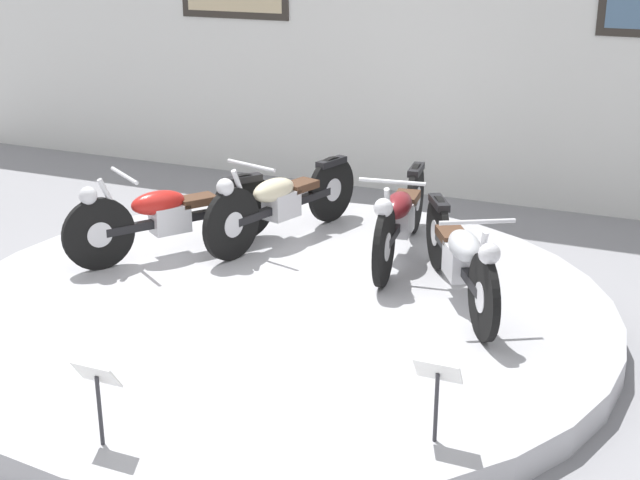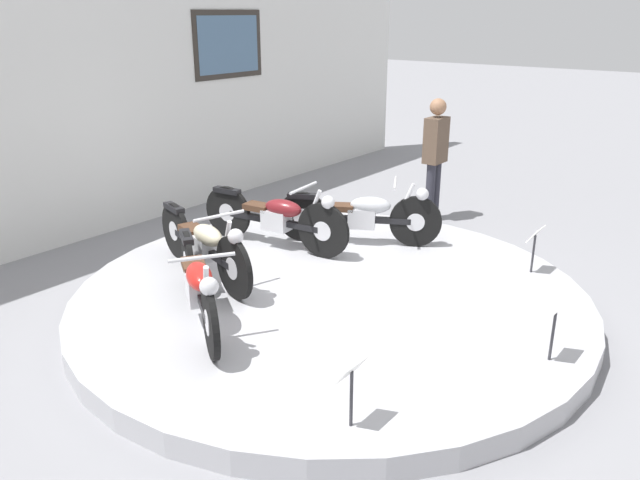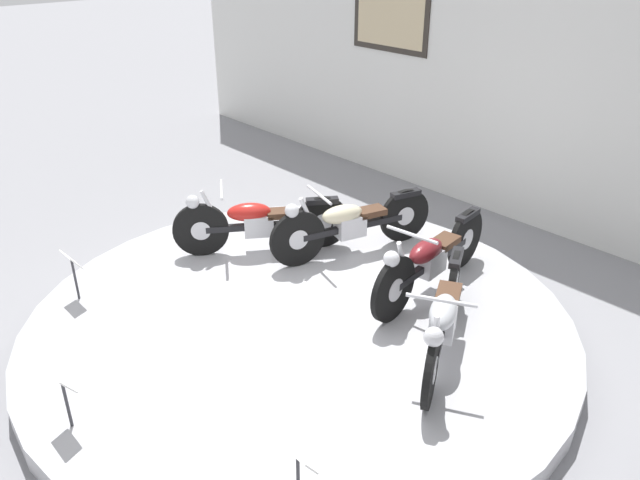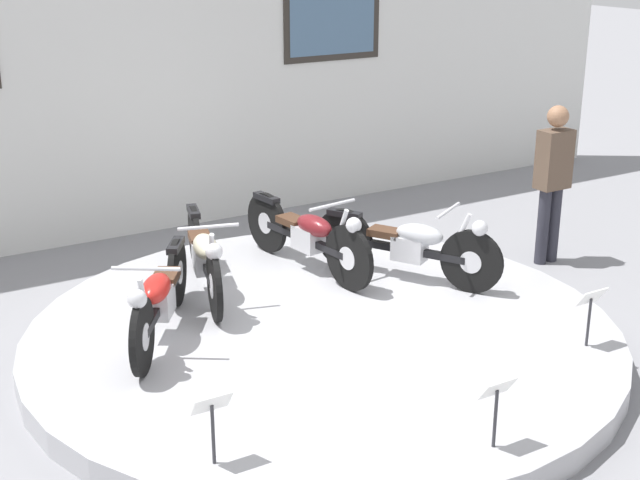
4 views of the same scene
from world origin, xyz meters
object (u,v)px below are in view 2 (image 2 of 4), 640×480
at_px(motorcycle_red, 198,284).
at_px(motorcycle_silver, 362,214).
at_px(visitor_standing, 435,152).
at_px(motorcycle_cream, 204,243).
at_px(info_placard_front_centre, 555,319).
at_px(info_placard_front_left, 352,379).
at_px(motorcycle_maroon, 276,216).
at_px(info_placard_front_right, 535,240).

distance_m(motorcycle_red, motorcycle_silver, 2.56).
bearing_deg(motorcycle_red, visitor_standing, 1.07).
bearing_deg(motorcycle_cream, motorcycle_silver, -21.33).
bearing_deg(motorcycle_red, motorcycle_silver, -0.03).
bearing_deg(info_placard_front_centre, info_placard_front_left, 155.33).
height_order(info_placard_front_left, visitor_standing, visitor_standing).
relative_size(motorcycle_cream, info_placard_front_centre, 3.75).
xyz_separation_m(motorcycle_red, visitor_standing, (4.48, 0.08, 0.40)).
xyz_separation_m(motorcycle_cream, info_placard_front_left, (-1.11, -2.65, -0.02)).
bearing_deg(info_placard_front_left, motorcycle_cream, 67.26).
bearing_deg(motorcycle_cream, info_placard_front_left, -112.74).
height_order(motorcycle_maroon, info_placard_front_right, motorcycle_maroon).
height_order(motorcycle_red, visitor_standing, visitor_standing).
bearing_deg(motorcycle_silver, motorcycle_cream, 158.67).
bearing_deg(visitor_standing, info_placard_front_right, -127.07).
bearing_deg(motorcycle_silver, motorcycle_red, 179.97).
height_order(motorcycle_cream, info_placard_front_right, motorcycle_cream).
relative_size(motorcycle_red, visitor_standing, 0.96).
bearing_deg(motorcycle_maroon, motorcycle_cream, 179.97).
xyz_separation_m(motorcycle_silver, info_placard_front_left, (-2.96, -1.94, -0.01)).
height_order(motorcycle_maroon, info_placard_front_left, motorcycle_maroon).
bearing_deg(motorcycle_maroon, motorcycle_silver, -44.90).
bearing_deg(motorcycle_cream, motorcycle_red, -134.98).
bearing_deg(info_placard_front_centre, visitor_standing, 41.07).
xyz_separation_m(info_placard_front_right, visitor_standing, (1.53, 2.02, 0.41)).
bearing_deg(info_placard_front_centre, motorcycle_cream, 99.35).
height_order(motorcycle_red, motorcycle_cream, motorcycle_cream).
relative_size(motorcycle_red, info_placard_front_left, 3.26).
xyz_separation_m(motorcycle_cream, info_placard_front_centre, (0.56, -3.42, -0.02)).
xyz_separation_m(motorcycle_maroon, info_placard_front_left, (-2.23, -2.65, -0.02)).
distance_m(motorcycle_red, visitor_standing, 4.50).
relative_size(motorcycle_silver, visitor_standing, 1.00).
bearing_deg(motorcycle_cream, info_placard_front_centre, -80.65).
xyz_separation_m(motorcycle_cream, visitor_standing, (3.77, -0.63, 0.39)).
height_order(motorcycle_maroon, info_placard_front_centre, motorcycle_maroon).
bearing_deg(motorcycle_maroon, info_placard_front_left, -130.09).
xyz_separation_m(motorcycle_red, info_placard_front_left, (-0.39, -1.94, -0.01)).
distance_m(motorcycle_cream, info_placard_front_centre, 3.47).
bearing_deg(motorcycle_silver, motorcycle_maroon, 135.10).
xyz_separation_m(motorcycle_silver, visitor_standing, (1.92, 0.09, 0.40)).
bearing_deg(visitor_standing, motorcycle_maroon, 166.52).
bearing_deg(info_placard_front_right, info_placard_front_centre, -155.33).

